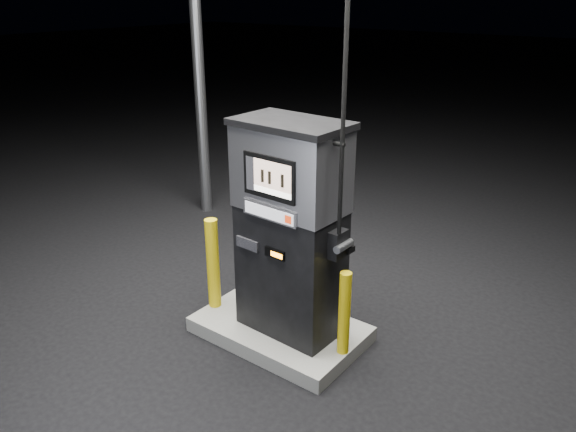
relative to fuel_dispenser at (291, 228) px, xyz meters
The scene contains 5 objects.
ground 1.19m from the fuel_dispenser, behind, with size 80.00×80.00×0.00m, color black.
pump_island 1.12m from the fuel_dispenser, behind, with size 1.60×1.00×0.15m, color gray.
fuel_dispenser is the anchor object (origin of this frame).
bollard_left 1.04m from the fuel_dispenser, behind, with size 0.13×0.13×0.95m, color #DDBC0C.
bollard_right 0.89m from the fuel_dispenser, ahead, with size 0.11×0.11×0.80m, color #DDBC0C.
Camera 1 is at (2.90, -3.70, 3.19)m, focal length 35.00 mm.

